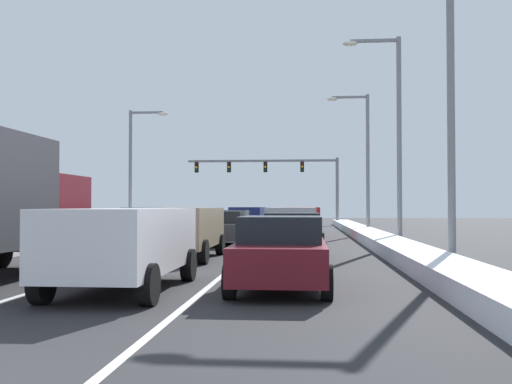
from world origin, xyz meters
TOP-DOWN VIEW (x-y plane):
  - ground_plane at (0.00, 19.46)m, footprint 126.52×126.52m
  - lane_stripe_between_right_lane_and_center_lane at (1.70, 24.33)m, footprint 0.14×53.53m
  - lane_stripe_between_center_lane_and_left_lane at (-1.70, 24.33)m, footprint 0.14×53.53m
  - snow_bank_right_shoulder at (7.00, 24.33)m, footprint 1.43×53.53m
  - snow_bank_left_shoulder at (-7.00, 24.33)m, footprint 1.75×53.53m
  - sedan_maroon_right_lane_nearest at (3.25, 7.25)m, footprint 2.00×4.50m
  - sedan_black_right_lane_second at (3.36, 13.32)m, footprint 2.00×4.50m
  - suv_silver_right_lane_third at (3.17, 19.46)m, footprint 2.16×4.90m
  - suv_red_right_lane_fourth at (3.49, 26.77)m, footprint 2.16×4.90m
  - suv_green_right_lane_fifth at (3.43, 34.00)m, footprint 2.16×4.90m
  - suv_white_center_lane_nearest at (0.11, 6.59)m, footprint 2.16×4.90m
  - suv_tan_center_lane_second at (-0.22, 13.76)m, footprint 2.16×4.90m
  - sedan_charcoal_center_lane_third at (0.16, 20.62)m, footprint 2.00×4.50m
  - sedan_gray_center_lane_fourth at (-0.21, 26.43)m, footprint 2.00×4.50m
  - suv_navy_center_lane_fifth at (-0.04, 32.84)m, footprint 2.16×4.90m
  - sedan_black_left_lane_second at (-3.40, 15.07)m, footprint 2.00×4.50m
  - suv_silver_left_lane_third at (-3.24, 21.92)m, footprint 2.16×4.90m
  - sedan_red_left_lane_fourth at (-3.22, 28.06)m, footprint 2.00×4.50m
  - sedan_green_left_lane_fifth at (-3.53, 34.12)m, footprint 2.00×4.50m
  - traffic_light_gantry at (1.31, 48.65)m, footprint 14.00×0.47m
  - street_lamp_right_near at (7.60, 12.17)m, footprint 2.66×0.36m
  - street_lamp_right_mid at (7.68, 21.90)m, footprint 2.66×0.36m
  - street_lamp_right_far at (7.26, 31.63)m, footprint 2.66×0.36m
  - street_lamp_left_mid at (-7.53, 32.75)m, footprint 2.66×0.36m

SIDE VIEW (x-z plane):
  - ground_plane at x=0.00m, z-range 0.00..0.00m
  - lane_stripe_between_right_lane_and_center_lane at x=1.70m, z-range 0.00..0.01m
  - lane_stripe_between_center_lane_and_left_lane at x=-1.70m, z-range 0.00..0.01m
  - snow_bank_right_shoulder at x=7.00m, z-range 0.00..0.46m
  - snow_bank_left_shoulder at x=-7.00m, z-range 0.00..0.88m
  - sedan_maroon_right_lane_nearest at x=3.25m, z-range 0.01..1.52m
  - sedan_black_right_lane_second at x=3.36m, z-range 0.01..1.52m
  - sedan_charcoal_center_lane_third at x=0.16m, z-range 0.01..1.52m
  - sedan_gray_center_lane_fourth at x=-0.21m, z-range 0.01..1.52m
  - sedan_black_left_lane_second at x=-3.40m, z-range 0.01..1.52m
  - sedan_red_left_lane_fourth at x=-3.22m, z-range 0.01..1.52m
  - sedan_green_left_lane_fifth at x=-3.53m, z-range 0.01..1.52m
  - suv_silver_right_lane_third at x=3.17m, z-range 0.18..1.85m
  - suv_red_right_lane_fourth at x=3.49m, z-range 0.18..1.85m
  - suv_green_right_lane_fifth at x=3.43m, z-range 0.18..1.85m
  - suv_white_center_lane_nearest at x=0.11m, z-range 0.18..1.85m
  - suv_tan_center_lane_second at x=-0.22m, z-range 0.18..1.85m
  - suv_navy_center_lane_fifth at x=-0.04m, z-range 0.18..1.85m
  - suv_silver_left_lane_third at x=-3.24m, z-range 0.18..1.85m
  - street_lamp_left_mid at x=-7.53m, z-range 0.80..8.92m
  - traffic_light_gantry at x=1.31m, z-range 1.79..7.99m
  - street_lamp_right_far at x=7.26m, z-range 0.82..9.53m
  - street_lamp_right_near at x=7.60m, z-range 0.82..9.57m
  - street_lamp_right_mid at x=7.68m, z-range 0.83..10.31m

